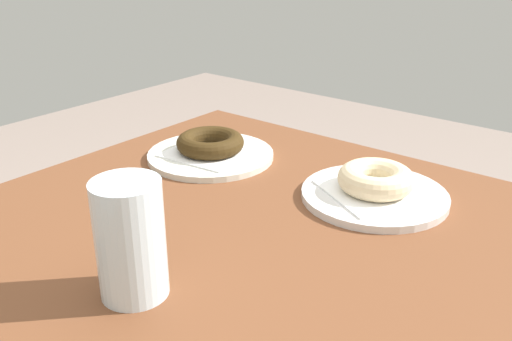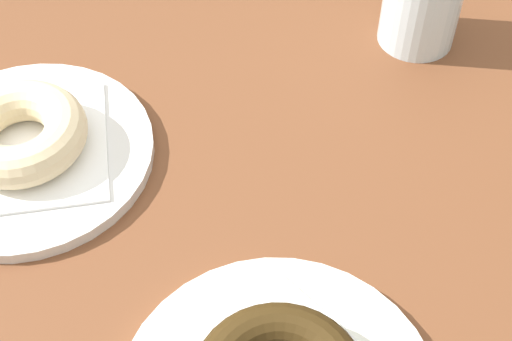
{
  "view_description": "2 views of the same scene",
  "coord_description": "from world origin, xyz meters",
  "px_view_note": "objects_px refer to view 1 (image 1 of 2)",
  "views": [
    {
      "loc": [
        -0.32,
        0.46,
        1.11
      ],
      "look_at": [
        0.13,
        -0.11,
        0.8
      ],
      "focal_mm": 39.23,
      "sensor_mm": 36.0,
      "label": 1
    },
    {
      "loc": [
        0.44,
        -0.32,
        1.23
      ],
      "look_at": [
        0.16,
        -0.1,
        0.8
      ],
      "focal_mm": 52.36,
      "sensor_mm": 36.0,
      "label": 2
    }
  ],
  "objects_px": {
    "plate_chocolate_ring": "(211,155)",
    "water_glass": "(130,239)",
    "donut_chocolate_ring": "(210,143)",
    "donut_sugar_ring": "(375,179)",
    "plate_sugar_ring": "(374,195)"
  },
  "relations": [
    {
      "from": "donut_sugar_ring",
      "to": "plate_sugar_ring",
      "type": "bearing_deg",
      "value": 90.0
    },
    {
      "from": "plate_chocolate_ring",
      "to": "water_glass",
      "type": "relative_size",
      "value": 1.65
    },
    {
      "from": "donut_sugar_ring",
      "to": "water_glass",
      "type": "relative_size",
      "value": 0.84
    },
    {
      "from": "donut_chocolate_ring",
      "to": "plate_sugar_ring",
      "type": "height_order",
      "value": "donut_chocolate_ring"
    },
    {
      "from": "plate_sugar_ring",
      "to": "water_glass",
      "type": "relative_size",
      "value": 1.62
    },
    {
      "from": "plate_sugar_ring",
      "to": "donut_sugar_ring",
      "type": "height_order",
      "value": "donut_sugar_ring"
    },
    {
      "from": "donut_sugar_ring",
      "to": "plate_chocolate_ring",
      "type": "bearing_deg",
      "value": 5.88
    },
    {
      "from": "donut_chocolate_ring",
      "to": "donut_sugar_ring",
      "type": "distance_m",
      "value": 0.3
    },
    {
      "from": "donut_chocolate_ring",
      "to": "plate_sugar_ring",
      "type": "relative_size",
      "value": 0.55
    },
    {
      "from": "plate_sugar_ring",
      "to": "water_glass",
      "type": "xyz_separation_m",
      "value": [
        0.09,
        0.37,
        0.06
      ]
    },
    {
      "from": "donut_chocolate_ring",
      "to": "donut_sugar_ring",
      "type": "xyz_separation_m",
      "value": [
        -0.29,
        -0.03,
        0.0
      ]
    },
    {
      "from": "donut_chocolate_ring",
      "to": "plate_sugar_ring",
      "type": "distance_m",
      "value": 0.3
    },
    {
      "from": "donut_sugar_ring",
      "to": "water_glass",
      "type": "distance_m",
      "value": 0.38
    },
    {
      "from": "plate_sugar_ring",
      "to": "donut_sugar_ring",
      "type": "bearing_deg",
      "value": -90.0
    },
    {
      "from": "donut_chocolate_ring",
      "to": "plate_sugar_ring",
      "type": "bearing_deg",
      "value": -174.12
    }
  ]
}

